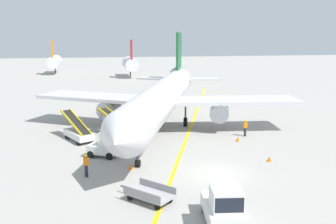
{
  "coord_description": "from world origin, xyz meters",
  "views": [
    {
      "loc": [
        -8.24,
        -24.26,
        9.68
      ],
      "look_at": [
        -1.48,
        10.41,
        2.5
      ],
      "focal_mm": 40.28,
      "sensor_mm": 36.0,
      "label": 1
    }
  ],
  "objects_px": {
    "baggage_cart_loaded": "(149,194)",
    "ground_crew_marshaller": "(86,164)",
    "safety_cone_nose_right": "(131,167)",
    "safety_cone_nose_left": "(238,139)",
    "airliner": "(163,97)",
    "baggage_tug_near_wing": "(105,146)",
    "safety_cone_wingtip_left": "(138,120)",
    "belt_loader_forward_hold": "(78,132)",
    "ground_crew_wing_walker": "(245,127)",
    "safety_cone_wingtip_right": "(269,159)",
    "belt_loader_aft_hold": "(120,129)",
    "pushback_tug": "(224,207)"
  },
  "relations": [
    {
      "from": "ground_crew_marshaller",
      "to": "safety_cone_wingtip_left",
      "type": "distance_m",
      "value": 17.04
    },
    {
      "from": "baggage_tug_near_wing",
      "to": "safety_cone_wingtip_right",
      "type": "xyz_separation_m",
      "value": [
        12.63,
        -3.58,
        -0.71
      ]
    },
    {
      "from": "ground_crew_marshaller",
      "to": "safety_cone_wingtip_right",
      "type": "relative_size",
      "value": 3.86
    },
    {
      "from": "baggage_cart_loaded",
      "to": "safety_cone_wingtip_left",
      "type": "height_order",
      "value": "baggage_cart_loaded"
    },
    {
      "from": "ground_crew_marshaller",
      "to": "belt_loader_forward_hold",
      "type": "bearing_deg",
      "value": 95.3
    },
    {
      "from": "safety_cone_nose_left",
      "to": "safety_cone_wingtip_right",
      "type": "xyz_separation_m",
      "value": [
        0.31,
        -5.87,
        0.0
      ]
    },
    {
      "from": "belt_loader_forward_hold",
      "to": "baggage_cart_loaded",
      "type": "relative_size",
      "value": 1.53
    },
    {
      "from": "ground_crew_wing_walker",
      "to": "safety_cone_nose_left",
      "type": "xyz_separation_m",
      "value": [
        -1.37,
        -1.62,
        -0.69
      ]
    },
    {
      "from": "belt_loader_forward_hold",
      "to": "ground_crew_wing_walker",
      "type": "distance_m",
      "value": 16.07
    },
    {
      "from": "airliner",
      "to": "belt_loader_aft_hold",
      "type": "distance_m",
      "value": 6.01
    },
    {
      "from": "pushback_tug",
      "to": "safety_cone_nose_right",
      "type": "xyz_separation_m",
      "value": [
        -3.95,
        9.16,
        -0.77
      ]
    },
    {
      "from": "baggage_tug_near_wing",
      "to": "ground_crew_wing_walker",
      "type": "height_order",
      "value": "baggage_tug_near_wing"
    },
    {
      "from": "ground_crew_marshaller",
      "to": "belt_loader_aft_hold",
      "type": "bearing_deg",
      "value": 73.43
    },
    {
      "from": "ground_crew_wing_walker",
      "to": "safety_cone_wingtip_left",
      "type": "relative_size",
      "value": 3.86
    },
    {
      "from": "belt_loader_aft_hold",
      "to": "safety_cone_wingtip_left",
      "type": "xyz_separation_m",
      "value": [
        2.46,
        5.99,
        -0.56
      ]
    },
    {
      "from": "safety_cone_wingtip_left",
      "to": "safety_cone_wingtip_right",
      "type": "distance_m",
      "value": 17.7
    },
    {
      "from": "airliner",
      "to": "safety_cone_wingtip_right",
      "type": "xyz_separation_m",
      "value": [
        6.26,
        -12.04,
        -3.2
      ]
    },
    {
      "from": "pushback_tug",
      "to": "safety_cone_nose_left",
      "type": "relative_size",
      "value": 8.71
    },
    {
      "from": "ground_crew_marshaller",
      "to": "safety_cone_nose_left",
      "type": "xyz_separation_m",
      "value": [
        13.71,
        6.49,
        -0.69
      ]
    },
    {
      "from": "pushback_tug",
      "to": "safety_cone_nose_right",
      "type": "distance_m",
      "value": 10.01
    },
    {
      "from": "belt_loader_forward_hold",
      "to": "belt_loader_aft_hold",
      "type": "height_order",
      "value": "same"
    },
    {
      "from": "baggage_tug_near_wing",
      "to": "ground_crew_marshaller",
      "type": "distance_m",
      "value": 4.44
    },
    {
      "from": "safety_cone_nose_left",
      "to": "safety_cone_nose_right",
      "type": "xyz_separation_m",
      "value": [
        -10.52,
        -5.65,
        0.0
      ]
    },
    {
      "from": "airliner",
      "to": "baggage_tug_near_wing",
      "type": "relative_size",
      "value": 12.55
    },
    {
      "from": "baggage_cart_loaded",
      "to": "ground_crew_marshaller",
      "type": "relative_size",
      "value": 1.95
    },
    {
      "from": "safety_cone_nose_right",
      "to": "belt_loader_forward_hold",
      "type": "bearing_deg",
      "value": 114.77
    },
    {
      "from": "belt_loader_aft_hold",
      "to": "safety_cone_nose_left",
      "type": "relative_size",
      "value": 11.09
    },
    {
      "from": "airliner",
      "to": "baggage_tug_near_wing",
      "type": "bearing_deg",
      "value": -126.98
    },
    {
      "from": "baggage_tug_near_wing",
      "to": "belt_loader_forward_hold",
      "type": "relative_size",
      "value": 0.54
    },
    {
      "from": "safety_cone_nose_right",
      "to": "safety_cone_wingtip_right",
      "type": "xyz_separation_m",
      "value": [
        10.84,
        -0.22,
        0.0
      ]
    },
    {
      "from": "safety_cone_wingtip_right",
      "to": "baggage_cart_loaded",
      "type": "bearing_deg",
      "value": -152.18
    },
    {
      "from": "safety_cone_wingtip_right",
      "to": "airliner",
      "type": "bearing_deg",
      "value": 117.45
    },
    {
      "from": "belt_loader_aft_hold",
      "to": "pushback_tug",
      "type": "bearing_deg",
      "value": -77.38
    },
    {
      "from": "belt_loader_forward_hold",
      "to": "ground_crew_wing_walker",
      "type": "xyz_separation_m",
      "value": [
        15.99,
        -1.6,
        0.13
      ]
    },
    {
      "from": "belt_loader_forward_hold",
      "to": "belt_loader_aft_hold",
      "type": "distance_m",
      "value": 3.94
    },
    {
      "from": "pushback_tug",
      "to": "safety_cone_wingtip_left",
      "type": "height_order",
      "value": "pushback_tug"
    },
    {
      "from": "baggage_cart_loaded",
      "to": "ground_crew_marshaller",
      "type": "height_order",
      "value": "ground_crew_marshaller"
    },
    {
      "from": "safety_cone_nose_right",
      "to": "safety_cone_nose_left",
      "type": "bearing_deg",
      "value": 28.22
    },
    {
      "from": "pushback_tug",
      "to": "safety_cone_wingtip_right",
      "type": "bearing_deg",
      "value": 52.4
    },
    {
      "from": "belt_loader_forward_hold",
      "to": "ground_crew_wing_walker",
      "type": "bearing_deg",
      "value": -5.72
    },
    {
      "from": "safety_cone_nose_right",
      "to": "airliner",
      "type": "bearing_deg",
      "value": 68.82
    },
    {
      "from": "belt_loader_aft_hold",
      "to": "ground_crew_wing_walker",
      "type": "xyz_separation_m",
      "value": [
        12.07,
        -2.01,
        0.13
      ]
    },
    {
      "from": "safety_cone_nose_left",
      "to": "airliner",
      "type": "bearing_deg",
      "value": 133.88
    },
    {
      "from": "ground_crew_marshaller",
      "to": "safety_cone_wingtip_right",
      "type": "xyz_separation_m",
      "value": [
        14.03,
        0.63,
        -0.69
      ]
    },
    {
      "from": "pushback_tug",
      "to": "baggage_tug_near_wing",
      "type": "relative_size",
      "value": 1.4
    },
    {
      "from": "baggage_tug_near_wing",
      "to": "baggage_cart_loaded",
      "type": "height_order",
      "value": "baggage_tug_near_wing"
    },
    {
      "from": "belt_loader_forward_hold",
      "to": "ground_crew_wing_walker",
      "type": "height_order",
      "value": "belt_loader_forward_hold"
    },
    {
      "from": "airliner",
      "to": "belt_loader_forward_hold",
      "type": "bearing_deg",
      "value": -161.16
    },
    {
      "from": "safety_cone_wingtip_right",
      "to": "pushback_tug",
      "type": "bearing_deg",
      "value": -127.6
    },
    {
      "from": "safety_cone_nose_left",
      "to": "baggage_tug_near_wing",
      "type": "bearing_deg",
      "value": -169.5
    }
  ]
}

